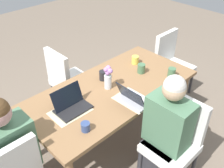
{
  "coord_description": "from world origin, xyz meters",
  "views": [
    {
      "loc": [
        -1.54,
        -1.58,
        2.31
      ],
      "look_at": [
        0.0,
        0.0,
        0.77
      ],
      "focal_mm": 41.47,
      "sensor_mm": 36.0,
      "label": 1
    }
  ],
  "objects_px": {
    "dining_table": "(112,94)",
    "person_near_left_near": "(166,136)",
    "coffee_mug_near_right": "(141,68)",
    "laptop_head_left_left_mid": "(71,105)",
    "chair_head_right_right_near": "(171,61)",
    "coffee_mug_near_left": "(86,127)",
    "coffee_mug_far_left": "(172,73)",
    "laptop_near_left_near": "(133,99)",
    "coffee_mug_centre_right": "(135,60)",
    "chair_far_left_far": "(67,78)",
    "flower_vase": "(108,77)",
    "person_head_left_left_mid": "(14,162)",
    "coffee_mug_centre_left": "(103,75)",
    "chair_near_left_near": "(176,137)"
  },
  "relations": [
    {
      "from": "dining_table",
      "to": "person_near_left_near",
      "type": "distance_m",
      "value": 0.72
    },
    {
      "from": "person_near_left_near",
      "to": "coffee_mug_near_right",
      "type": "bearing_deg",
      "value": 57.87
    },
    {
      "from": "laptop_head_left_left_mid",
      "to": "chair_head_right_right_near",
      "type": "bearing_deg",
      "value": 2.43
    },
    {
      "from": "chair_head_right_right_near",
      "to": "coffee_mug_near_left",
      "type": "xyz_separation_m",
      "value": [
        -1.84,
        -0.39,
        0.26
      ]
    },
    {
      "from": "chair_head_right_right_near",
      "to": "coffee_mug_far_left",
      "type": "bearing_deg",
      "value": -147.04
    },
    {
      "from": "laptop_head_left_left_mid",
      "to": "coffee_mug_near_left",
      "type": "distance_m",
      "value": 0.32
    },
    {
      "from": "laptop_near_left_near",
      "to": "coffee_mug_near_left",
      "type": "relative_size",
      "value": 3.98
    },
    {
      "from": "laptop_near_left_near",
      "to": "coffee_mug_centre_right",
      "type": "relative_size",
      "value": 3.33
    },
    {
      "from": "chair_far_left_far",
      "to": "coffee_mug_near_right",
      "type": "relative_size",
      "value": 8.38
    },
    {
      "from": "dining_table",
      "to": "flower_vase",
      "type": "distance_m",
      "value": 0.22
    },
    {
      "from": "person_head_left_left_mid",
      "to": "chair_far_left_far",
      "type": "bearing_deg",
      "value": 34.94
    },
    {
      "from": "chair_far_left_far",
      "to": "chair_head_right_right_near",
      "type": "distance_m",
      "value": 1.46
    },
    {
      "from": "person_near_left_near",
      "to": "coffee_mug_near_right",
      "type": "distance_m",
      "value": 0.86
    },
    {
      "from": "coffee_mug_near_left",
      "to": "coffee_mug_centre_left",
      "type": "xyz_separation_m",
      "value": [
        0.63,
        0.47,
        0.01
      ]
    },
    {
      "from": "chair_near_left_near",
      "to": "coffee_mug_near_right",
      "type": "xyz_separation_m",
      "value": [
        0.36,
        0.76,
        0.28
      ]
    },
    {
      "from": "flower_vase",
      "to": "coffee_mug_near_right",
      "type": "height_order",
      "value": "flower_vase"
    },
    {
      "from": "coffee_mug_centre_left",
      "to": "coffee_mug_far_left",
      "type": "height_order",
      "value": "coffee_mug_far_left"
    },
    {
      "from": "chair_near_left_near",
      "to": "chair_far_left_far",
      "type": "height_order",
      "value": "same"
    },
    {
      "from": "coffee_mug_centre_right",
      "to": "coffee_mug_far_left",
      "type": "distance_m",
      "value": 0.48
    },
    {
      "from": "flower_vase",
      "to": "coffee_mug_centre_left",
      "type": "relative_size",
      "value": 2.52
    },
    {
      "from": "chair_far_left_far",
      "to": "coffee_mug_centre_right",
      "type": "distance_m",
      "value": 0.89
    },
    {
      "from": "person_head_left_left_mid",
      "to": "laptop_near_left_near",
      "type": "bearing_deg",
      "value": -15.57
    },
    {
      "from": "dining_table",
      "to": "person_head_left_left_mid",
      "type": "relative_size",
      "value": 1.56
    },
    {
      "from": "chair_far_left_far",
      "to": "laptop_head_left_left_mid",
      "type": "height_order",
      "value": "laptop_head_left_left_mid"
    },
    {
      "from": "coffee_mug_near_right",
      "to": "coffee_mug_centre_left",
      "type": "xyz_separation_m",
      "value": [
        -0.41,
        0.2,
        -0.0
      ]
    },
    {
      "from": "dining_table",
      "to": "person_near_left_near",
      "type": "bearing_deg",
      "value": -89.01
    },
    {
      "from": "person_head_left_left_mid",
      "to": "chair_far_left_far",
      "type": "height_order",
      "value": "person_head_left_left_mid"
    },
    {
      "from": "coffee_mug_far_left",
      "to": "laptop_head_left_left_mid",
      "type": "bearing_deg",
      "value": 163.65
    },
    {
      "from": "laptop_near_left_near",
      "to": "coffee_mug_near_right",
      "type": "distance_m",
      "value": 0.55
    },
    {
      "from": "laptop_near_left_near",
      "to": "coffee_mug_near_left",
      "type": "distance_m",
      "value": 0.58
    },
    {
      "from": "coffee_mug_near_left",
      "to": "coffee_mug_far_left",
      "type": "height_order",
      "value": "coffee_mug_far_left"
    },
    {
      "from": "person_head_left_left_mid",
      "to": "chair_head_right_right_near",
      "type": "height_order",
      "value": "person_head_left_left_mid"
    },
    {
      "from": "laptop_head_left_left_mid",
      "to": "laptop_near_left_near",
      "type": "distance_m",
      "value": 0.6
    },
    {
      "from": "flower_vase",
      "to": "laptop_near_left_near",
      "type": "bearing_deg",
      "value": -87.9
    },
    {
      "from": "person_near_left_near",
      "to": "coffee_mug_centre_right",
      "type": "xyz_separation_m",
      "value": [
        0.54,
        0.88,
        0.24
      ]
    },
    {
      "from": "person_head_left_left_mid",
      "to": "flower_vase",
      "type": "bearing_deg",
      "value": 1.44
    },
    {
      "from": "chair_far_left_far",
      "to": "chair_head_right_right_near",
      "type": "relative_size",
      "value": 1.0
    },
    {
      "from": "dining_table",
      "to": "coffee_mug_near_left",
      "type": "xyz_separation_m",
      "value": [
        -0.59,
        -0.29,
        0.12
      ]
    },
    {
      "from": "flower_vase",
      "to": "coffee_mug_near_right",
      "type": "bearing_deg",
      "value": -5.56
    },
    {
      "from": "coffee_mug_near_right",
      "to": "dining_table",
      "type": "bearing_deg",
      "value": 178.02
    },
    {
      "from": "person_near_left_near",
      "to": "person_head_left_left_mid",
      "type": "xyz_separation_m",
      "value": [
        -1.16,
        0.72,
        0.0
      ]
    },
    {
      "from": "chair_near_left_near",
      "to": "laptop_near_left_near",
      "type": "height_order",
      "value": "laptop_near_left_near"
    },
    {
      "from": "chair_near_left_near",
      "to": "chair_head_right_right_near",
      "type": "height_order",
      "value": "same"
    },
    {
      "from": "laptop_head_left_left_mid",
      "to": "coffee_mug_far_left",
      "type": "bearing_deg",
      "value": -16.35
    },
    {
      "from": "dining_table",
      "to": "coffee_mug_centre_right",
      "type": "distance_m",
      "value": 0.6
    },
    {
      "from": "chair_head_right_right_near",
      "to": "laptop_head_left_left_mid",
      "type": "distance_m",
      "value": 1.78
    },
    {
      "from": "chair_head_right_right_near",
      "to": "flower_vase",
      "type": "relative_size",
      "value": 3.39
    },
    {
      "from": "chair_far_left_far",
      "to": "flower_vase",
      "type": "xyz_separation_m",
      "value": [
        0.02,
        -0.74,
        0.36
      ]
    },
    {
      "from": "chair_far_left_far",
      "to": "person_near_left_near",
      "type": "bearing_deg",
      "value": -87.82
    },
    {
      "from": "dining_table",
      "to": "chair_head_right_right_near",
      "type": "distance_m",
      "value": 1.26
    }
  ]
}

